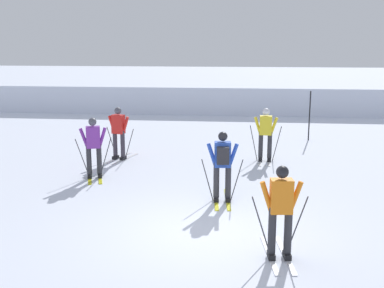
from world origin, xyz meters
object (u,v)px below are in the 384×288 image
skier_red (119,132)px  trail_marker_pole (309,116)px  skier_purple (94,146)px  skier_yellow (266,133)px  skier_blue (223,163)px  skier_orange (281,210)px

skier_red → trail_marker_pole: size_ratio=0.90×
skier_purple → skier_yellow: 5.39m
skier_blue → skier_purple: size_ratio=1.00×
skier_orange → trail_marker_pole: trail_marker_pole is taller
skier_blue → trail_marker_pole: (3.03, 7.60, -0.00)m
skier_purple → skier_red: bearing=85.3°
skier_blue → skier_red: size_ratio=1.00×
skier_blue → skier_red: bearing=132.1°
skier_purple → trail_marker_pole: size_ratio=0.90×
skier_red → skier_yellow: same height
skier_blue → skier_orange: same height
skier_orange → trail_marker_pole: bearing=79.8°
skier_orange → skier_purple: 6.67m
skier_blue → skier_purple: bearing=154.8°
skier_orange → skier_yellow: size_ratio=1.00×
skier_blue → trail_marker_pole: bearing=68.3°
skier_red → skier_yellow: 4.67m
skier_red → skier_purple: size_ratio=1.00×
skier_red → skier_orange: bearing=-56.0°
skier_blue → skier_purple: same height
skier_blue → skier_orange: size_ratio=1.00×
skier_blue → skier_yellow: bearing=73.7°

